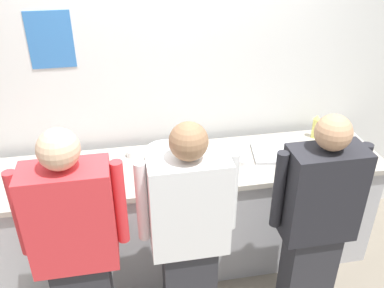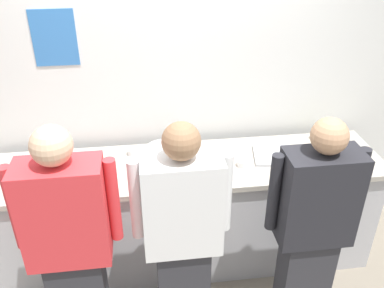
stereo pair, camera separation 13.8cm
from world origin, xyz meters
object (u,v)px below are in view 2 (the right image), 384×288
object	(u,v)px
plate_stack_front	(207,157)
ramekin_green_sauce	(134,151)
squeeze_bottle_primary	(320,130)
chef_near_left	(71,246)
ramekin_yellow_sauce	(88,163)
ramekin_orange_sauce	(243,163)
chef_far_right	(312,228)
sheet_tray	(288,156)
deli_cup	(333,153)
mixing_bowl_steel	(166,157)
chefs_knife	(34,168)
plate_stack_rear	(52,182)
chef_center	(183,236)

from	to	relation	value
plate_stack_front	ramekin_green_sauce	bearing A→B (deg)	162.94
squeeze_bottle_primary	chef_near_left	bearing A→B (deg)	-153.58
ramekin_yellow_sauce	ramekin_orange_sauce	size ratio (longest dim) A/B	1.18
chef_far_right	squeeze_bottle_primary	xyz separation A→B (m)	(0.41, 0.93, 0.18)
sheet_tray	squeeze_bottle_primary	world-z (taller)	squeeze_bottle_primary
ramekin_orange_sauce	deli_cup	world-z (taller)	deli_cup
mixing_bowl_steel	ramekin_yellow_sauce	size ratio (longest dim) A/B	2.90
chef_near_left	chefs_knife	bearing A→B (deg)	113.46
chef_near_left	plate_stack_rear	world-z (taller)	chef_near_left
chef_near_left	plate_stack_front	xyz separation A→B (m)	(0.92, 0.73, 0.08)
plate_stack_front	ramekin_orange_sauce	xyz separation A→B (m)	(0.25, -0.10, -0.00)
plate_stack_rear	chef_center	bearing A→B (deg)	-33.46
plate_stack_rear	deli_cup	distance (m)	2.05
plate_stack_rear	chef_far_right	bearing A→B (deg)	-19.19
squeeze_bottle_primary	chef_center	bearing A→B (deg)	-143.17
chef_center	deli_cup	world-z (taller)	chef_center
squeeze_bottle_primary	plate_stack_front	bearing A→B (deg)	-168.37
chef_near_left	sheet_tray	xyz separation A→B (m)	(1.54, 0.71, 0.06)
chef_center	plate_stack_front	world-z (taller)	chef_center
ramekin_green_sauce	ramekin_orange_sauce	world-z (taller)	ramekin_green_sauce
chef_near_left	ramekin_yellow_sauce	xyz separation A→B (m)	(0.04, 0.78, 0.08)
mixing_bowl_steel	sheet_tray	size ratio (longest dim) A/B	0.59
sheet_tray	ramekin_orange_sauce	world-z (taller)	ramekin_orange_sauce
chef_far_right	mixing_bowl_steel	distance (m)	1.13
chef_center	plate_stack_rear	bearing A→B (deg)	146.54
plate_stack_front	chefs_knife	bearing A→B (deg)	177.30
ramekin_green_sauce	ramekin_orange_sauce	xyz separation A→B (m)	(0.79, -0.27, -0.00)
sheet_tray	ramekin_green_sauce	size ratio (longest dim) A/B	5.31
plate_stack_rear	ramekin_orange_sauce	xyz separation A→B (m)	(1.35, 0.06, 0.00)
chef_far_right	ramekin_orange_sauce	world-z (taller)	chef_far_right
squeeze_bottle_primary	ramekin_green_sauce	bearing A→B (deg)	-178.90
squeeze_bottle_primary	mixing_bowl_steel	bearing A→B (deg)	-170.74
chef_near_left	chef_center	size ratio (longest dim) A/B	1.02
ramekin_yellow_sauce	mixing_bowl_steel	bearing A→B (deg)	-5.34
ramekin_orange_sauce	chefs_knife	world-z (taller)	ramekin_orange_sauce
ramekin_green_sauce	sheet_tray	bearing A→B (deg)	-9.45
chef_center	chefs_knife	xyz separation A→B (m)	(-1.00, 0.77, 0.08)
chef_far_right	ramekin_green_sauce	bearing A→B (deg)	140.34
plate_stack_rear	ramekin_orange_sauce	bearing A→B (deg)	2.55
ramekin_green_sauce	squeeze_bottle_primary	bearing A→B (deg)	1.10
ramekin_orange_sauce	mixing_bowl_steel	bearing A→B (deg)	170.63
deli_cup	chef_far_right	bearing A→B (deg)	-121.87
ramekin_yellow_sauce	deli_cup	xyz separation A→B (m)	(1.83, -0.13, 0.02)
mixing_bowl_steel	squeeze_bottle_primary	world-z (taller)	squeeze_bottle_primary
ramekin_orange_sauce	deli_cup	xyz separation A→B (m)	(0.70, 0.02, 0.02)
chef_center	ramekin_green_sauce	bearing A→B (deg)	107.49
ramekin_green_sauce	chefs_knife	size ratio (longest dim) A/B	0.35
ramekin_orange_sauce	squeeze_bottle_primary	bearing A→B (deg)	23.10
chef_center	chefs_knife	bearing A→B (deg)	142.21
ramekin_yellow_sauce	ramekin_orange_sauce	xyz separation A→B (m)	(1.13, -0.15, -0.00)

